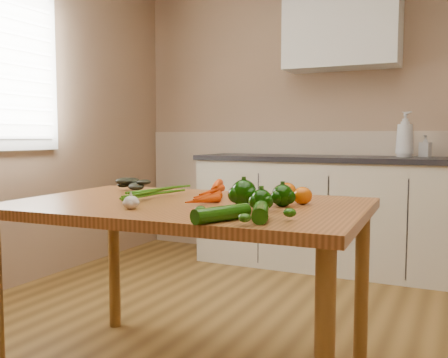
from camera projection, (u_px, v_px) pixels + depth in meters
room at (248, 90)px, 2.08m from camera, size 4.04×5.04×2.64m
counter_run at (375, 214)px, 3.86m from camera, size 2.84×0.64×1.14m
upper_cabinets at (424, 16)px, 3.72m from camera, size 2.15×0.35×0.70m
window_blinds at (0, 61)px, 3.28m from camera, size 0.08×0.98×1.18m
table at (187, 222)px, 2.10m from camera, size 1.50×1.01×0.78m
soap_bottle_a at (405, 134)px, 3.77m from camera, size 0.19×0.19×0.34m
soap_bottle_b at (425, 146)px, 3.79m from camera, size 0.10×0.10×0.17m
carrot_bunch at (192, 192)px, 2.14m from camera, size 0.28×0.22×0.07m
leafy_greens at (134, 181)px, 2.49m from camera, size 0.21×0.19×0.10m
garlic_bulb at (131, 202)px, 1.89m from camera, size 0.06×0.06×0.05m
pepper_a at (244, 193)px, 1.96m from camera, size 0.10×0.10×0.10m
pepper_b at (282, 196)px, 1.96m from camera, size 0.09×0.09×0.09m
pepper_c at (261, 200)px, 1.84m from camera, size 0.08×0.08×0.08m
tomato_a at (246, 193)px, 2.12m from camera, size 0.07×0.07×0.07m
tomato_b at (287, 191)px, 2.16m from camera, size 0.08×0.08×0.08m
tomato_c at (303, 196)px, 2.01m from camera, size 0.08×0.08×0.07m
zucchini_a at (261, 212)px, 1.64m from camera, size 0.12×0.20×0.05m
zucchini_b at (221, 214)px, 1.61m from camera, size 0.13×0.22×0.05m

